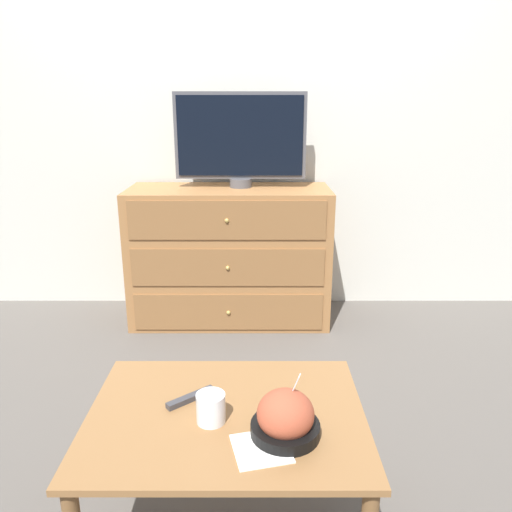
{
  "coord_description": "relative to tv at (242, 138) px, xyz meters",
  "views": [
    {
      "loc": [
        0.07,
        -3.2,
        1.32
      ],
      "look_at": [
        0.07,
        -1.48,
        0.78
      ],
      "focal_mm": 35.0,
      "sensor_mm": 36.0,
      "label": 1
    }
  ],
  "objects": [
    {
      "name": "dresser",
      "position": [
        -0.07,
        -0.05,
        -0.7
      ],
      "size": [
        1.2,
        0.5,
        0.83
      ],
      "color": "#9E6B3D",
      "rests_on": "ground_plane"
    },
    {
      "name": "ground_plane",
      "position": [
        0.02,
        0.22,
        -1.11
      ],
      "size": [
        12.0,
        12.0,
        0.0
      ],
      "primitive_type": "plane",
      "color": "#56514C"
    },
    {
      "name": "remote_control",
      "position": [
        -0.11,
        -1.61,
        -0.69
      ],
      "size": [
        0.15,
        0.12,
        0.02
      ],
      "color": "#38383D",
      "rests_on": "coffee_table"
    },
    {
      "name": "tv",
      "position": [
        0.0,
        0.0,
        0.0
      ],
      "size": [
        0.77,
        0.13,
        0.55
      ],
      "color": "#515156",
      "rests_on": "dresser"
    },
    {
      "name": "napkin",
      "position": [
        0.11,
        -1.84,
        -0.69
      ],
      "size": [
        0.18,
        0.18,
        0.0
      ],
      "color": "white",
      "rests_on": "coffee_table"
    },
    {
      "name": "drink_cup",
      "position": [
        -0.04,
        -1.72,
        -0.66
      ],
      "size": [
        0.09,
        0.09,
        0.09
      ],
      "color": "beige",
      "rests_on": "coffee_table"
    },
    {
      "name": "wall_back",
      "position": [
        0.02,
        0.25,
        0.19
      ],
      "size": [
        12.0,
        0.05,
        2.6
      ],
      "color": "silver",
      "rests_on": "ground_plane"
    },
    {
      "name": "coffee_table",
      "position": [
        0.0,
        -1.68,
        -0.75
      ],
      "size": [
        0.84,
        0.63,
        0.42
      ],
      "color": "olive",
      "rests_on": "ground_plane"
    },
    {
      "name": "takeout_bowl",
      "position": [
        0.17,
        -1.78,
        -0.64
      ],
      "size": [
        0.2,
        0.2,
        0.18
      ],
      "color": "black",
      "rests_on": "coffee_table"
    }
  ]
}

